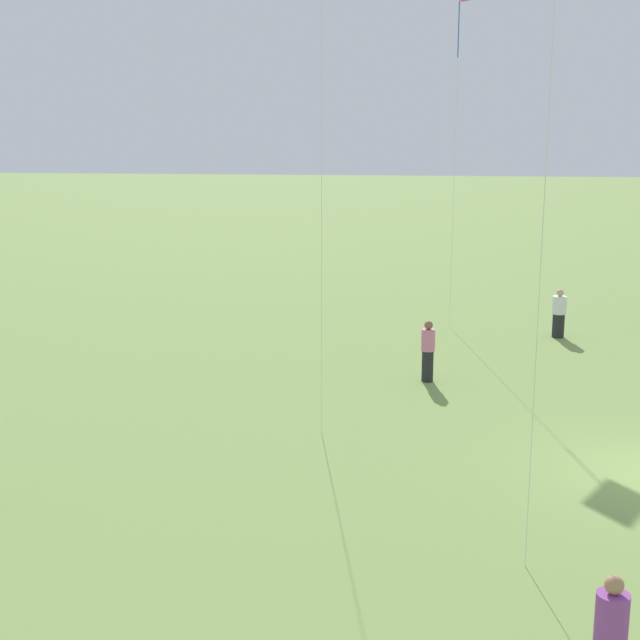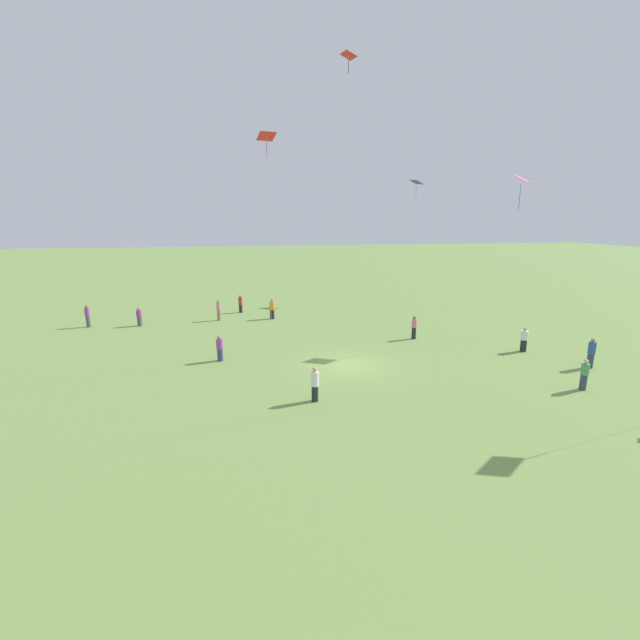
# 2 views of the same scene
# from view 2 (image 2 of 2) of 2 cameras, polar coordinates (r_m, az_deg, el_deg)

# --- Properties ---
(ground_plane) EXTENTS (240.00, 240.00, 0.00)m
(ground_plane) POSITION_cam_2_polar(r_m,az_deg,el_deg) (26.49, 3.65, -6.07)
(ground_plane) COLOR #7A994C
(person_0) EXTENTS (0.55, 0.55, 1.77)m
(person_0) POSITION_cam_2_polar(r_m,az_deg,el_deg) (21.21, -0.68, -8.57)
(person_0) COLOR #232328
(person_0) RESTS_ON ground_plane
(person_1) EXTENTS (0.59, 0.59, 1.58)m
(person_1) POSITION_cam_2_polar(r_m,az_deg,el_deg) (38.91, -22.96, 0.37)
(person_1) COLOR #4C4C51
(person_1) RESTS_ON ground_plane
(person_2) EXTENTS (0.44, 0.44, 1.67)m
(person_2) POSITION_cam_2_polar(r_m,az_deg,el_deg) (26.51, 31.78, -6.23)
(person_2) COLOR #333D5B
(person_2) RESTS_ON ground_plane
(person_3) EXTENTS (0.60, 0.60, 1.84)m
(person_3) POSITION_cam_2_polar(r_m,az_deg,el_deg) (30.51, 32.45, -3.76)
(person_3) COLOR #333D5B
(person_3) RESTS_ON ground_plane
(person_5) EXTENTS (0.47, 0.47, 1.83)m
(person_5) POSITION_cam_2_polar(r_m,az_deg,el_deg) (40.32, -28.58, 0.44)
(person_5) COLOR #4C4C51
(person_5) RESTS_ON ground_plane
(person_6) EXTENTS (0.54, 0.54, 1.73)m
(person_6) POSITION_cam_2_polar(r_m,az_deg,el_deg) (41.64, -10.56, 2.15)
(person_6) COLOR #232328
(person_6) RESTS_ON ground_plane
(person_7) EXTENTS (0.45, 0.45, 1.82)m
(person_7) POSITION_cam_2_polar(r_m,az_deg,el_deg) (38.79, -13.36, 1.27)
(person_7) COLOR #847056
(person_7) RESTS_ON ground_plane
(person_8) EXTENTS (0.51, 0.51, 1.65)m
(person_8) POSITION_cam_2_polar(r_m,az_deg,el_deg) (27.77, -13.22, -3.72)
(person_8) COLOR #333D5B
(person_8) RESTS_ON ground_plane
(person_9) EXTENTS (0.51, 0.51, 1.74)m
(person_9) POSITION_cam_2_polar(r_m,az_deg,el_deg) (32.69, 12.44, -0.99)
(person_9) COLOR #232328
(person_9) RESTS_ON ground_plane
(person_10) EXTENTS (0.64, 0.64, 1.82)m
(person_10) POSITION_cam_2_polar(r_m,az_deg,el_deg) (38.58, -6.41, 1.46)
(person_10) COLOR #232328
(person_10) RESTS_ON ground_plane
(person_11) EXTENTS (0.48, 0.48, 1.67)m
(person_11) POSITION_cam_2_polar(r_m,az_deg,el_deg) (32.07, 25.56, -2.41)
(person_11) COLOR #232328
(person_11) RESTS_ON ground_plane
(kite_3) EXTENTS (1.45, 1.51, 12.92)m
(kite_3) POSITION_cam_2_polar(r_m,az_deg,el_deg) (49.74, 12.72, 17.10)
(kite_3) COLOR black
(kite_3) RESTS_ON ground_plane
(kite_4) EXTENTS (1.13, 1.11, 19.75)m
(kite_4) POSITION_cam_2_polar(r_m,az_deg,el_deg) (33.83, 3.80, 29.88)
(kite_4) COLOR red
(kite_4) RESTS_ON ground_plane
(kite_5) EXTENTS (1.58, 1.62, 11.85)m
(kite_5) POSITION_cam_2_polar(r_m,az_deg,el_deg) (34.77, 25.24, 16.15)
(kite_5) COLOR #E54C99
(kite_5) RESTS_ON ground_plane
(kite_6) EXTENTS (1.16, 1.20, 13.75)m
(kite_6) POSITION_cam_2_polar(r_m,az_deg,el_deg) (27.67, -7.13, 22.09)
(kite_6) COLOR red
(kite_6) RESTS_ON ground_plane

